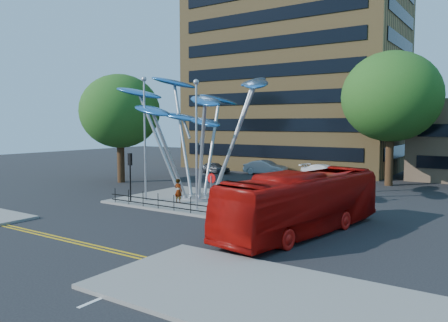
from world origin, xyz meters
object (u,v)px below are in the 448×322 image
Objects in this scene: tree_right at (391,97)px; street_lamp_right at (196,132)px; tree_left at (120,111)px; parked_car_mid at (266,168)px; traffic_light_island at (130,167)px; pedestrian at (178,191)px; parked_car_left at (214,168)px; parked_car_right at (325,172)px; leaf_sculpture at (199,107)px; red_bus at (302,203)px; no_entry_sign_island at (211,186)px; street_lamp_left at (145,128)px.

tree_right reaches higher than street_lamp_right.
parked_car_mid is (8.77, 13.00, -5.99)m from tree_left.
tree_left is at bearing 140.19° from traffic_light_island.
tree_left is 3.01× the size of traffic_light_island.
pedestrian is 0.46× the size of parked_car_left.
parked_car_mid is 0.93× the size of parked_car_right.
traffic_light_island is at bearing 179.09° from parked_car_mid.
red_bus is (10.57, -5.22, -5.28)m from leaf_sculpture.
street_lamp_right is 4.88× the size of pedestrian.
no_entry_sign_island is 6.59m from red_bus.
no_entry_sign_island is 0.66× the size of parked_car_left.
no_entry_sign_island is (7.00, 0.02, -0.80)m from traffic_light_island.
street_lamp_left is (-12.50, -18.50, -2.68)m from tree_right.
tree_left is 2.77× the size of parked_car_left.
tree_left is at bearing 167.32° from parked_car_left.
no_entry_sign_island is 4.17m from pedestrian.
street_lamp_left is 1.68× the size of parked_car_right.
parked_car_left is at bearing 144.29° from red_bus.
tree_left is 6.07× the size of pedestrian.
street_lamp_left is 2.96m from traffic_light_island.
tree_right is 1.06× the size of red_bus.
pedestrian reaches higher than parked_car_right.
traffic_light_island reaches higher than parked_car_right.
parked_car_right is at bearing 76.82° from leaf_sculpture.
pedestrian reaches higher than parked_car_mid.
tree_right is 4.94× the size of no_entry_sign_island.
tree_right reaches higher than pedestrian.
street_lamp_right is 1.71× the size of parked_car_mid.
tree_left reaches higher than red_bus.
red_bus reaches higher than parked_car_mid.
leaf_sculpture reaches higher than street_lamp_left.
street_lamp_left reaches higher than traffic_light_island.
tree_right is 2.49× the size of parked_car_mid.
leaf_sculpture is 18.08m from parked_car_left.
street_lamp_right is at bearing -145.05° from parked_car_left.
parked_car_mid reaches higher than parked_car_left.
leaf_sculpture is at bearing -170.59° from parked_car_mid.
street_lamp_right is at bearing -173.53° from parked_car_right.
red_bus reaches higher than parked_car_right.
parked_car_right is at bearing 71.70° from traffic_light_island.
no_entry_sign_island is at bearing -25.07° from tree_left.
leaf_sculpture is at bearing -86.11° from pedestrian.
parked_car_mid is at bearing -69.30° from parked_car_left.
leaf_sculpture is (11.93, -3.32, 0.08)m from tree_left.
parked_car_left is (-19.36, 19.74, -0.96)m from red_bus.
pedestrian is 19.48m from parked_car_left.
parked_car_left is at bearing -177.58° from tree_right.
parked_car_left is at bearing -63.46° from pedestrian.
street_lamp_left is 0.77× the size of red_bus.
tree_left reaches higher than no_entry_sign_island.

